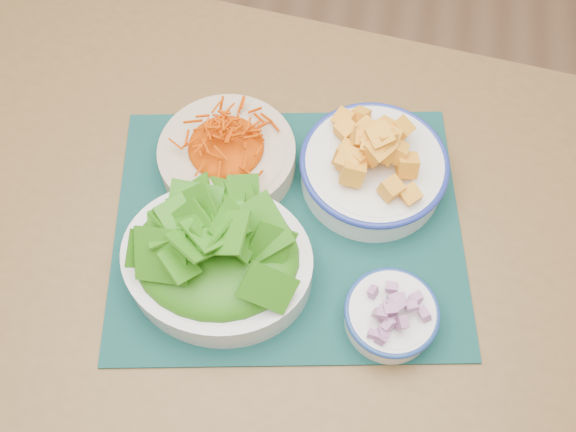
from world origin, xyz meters
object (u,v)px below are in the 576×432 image
object	(u,v)px
squash_bowl	(375,162)
onion_bowl	(391,314)
placemat	(288,227)
carrot_bowl	(227,152)
lettuce_bowl	(216,254)
table	(256,243)

from	to	relation	value
squash_bowl	onion_bowl	size ratio (longest dim) A/B	1.47
placemat	carrot_bowl	xyz separation A→B (m)	(-0.10, 0.09, 0.04)
carrot_bowl	lettuce_bowl	world-z (taller)	lettuce_bowl
table	squash_bowl	bearing A→B (deg)	32.24
carrot_bowl	onion_bowl	world-z (taller)	carrot_bowl
table	squash_bowl	distance (m)	0.24
squash_bowl	lettuce_bowl	size ratio (longest dim) A/B	0.81
lettuce_bowl	onion_bowl	bearing A→B (deg)	-3.68
placemat	onion_bowl	world-z (taller)	onion_bowl
squash_bowl	lettuce_bowl	world-z (taller)	lettuce_bowl
placemat	squash_bowl	bearing A→B (deg)	31.21
carrot_bowl	squash_bowl	size ratio (longest dim) A/B	1.01
placemat	carrot_bowl	distance (m)	0.14
placemat	lettuce_bowl	size ratio (longest dim) A/B	1.82
table	placemat	size ratio (longest dim) A/B	2.55
squash_bowl	onion_bowl	distance (m)	0.22
table	onion_bowl	distance (m)	0.28
placemat	squash_bowl	xyz separation A→B (m)	(0.11, 0.09, 0.05)
lettuce_bowl	placemat	bearing A→B (deg)	50.98
placemat	onion_bowl	size ratio (longest dim) A/B	3.29
placemat	carrot_bowl	size ratio (longest dim) A/B	2.22
squash_bowl	placemat	bearing A→B (deg)	-138.80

